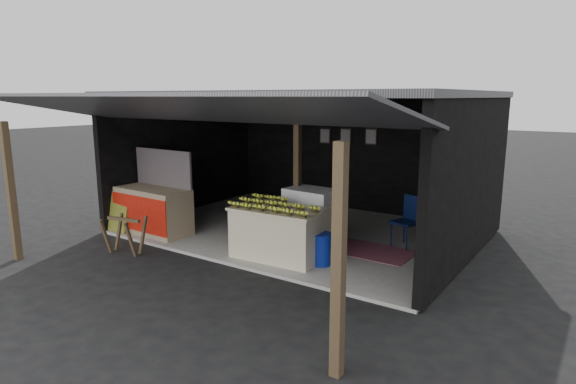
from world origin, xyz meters
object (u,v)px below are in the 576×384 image
Objects in this scene: neighbor_stall at (154,208)px; sawhorse at (124,231)px; plastic_chair at (410,217)px; white_crate at (312,217)px; banana_table at (280,232)px; water_barrel at (321,250)px.

neighbor_stall is 1.32m from sawhorse.
plastic_chair is (4.28, 3.33, 0.20)m from sawhorse.
neighbor_stall is at bearing -156.10° from white_crate.
water_barrel is (0.82, 0.08, -0.20)m from banana_table.
water_barrel is (0.75, -0.90, -0.29)m from white_crate.
white_crate is 0.63× the size of neighbor_stall.
neighbor_stall is 5.30m from plastic_chair.
water_barrel is (3.98, 0.27, -0.26)m from neighbor_stall.
neighbor_stall is at bearing 104.03° from sawhorse.
plastic_chair is (1.62, 0.98, 0.03)m from white_crate.
banana_table reaches higher than sawhorse.
plastic_chair reaches higher than banana_table.
banana_table is 0.98× the size of neighbor_stall.
banana_table is 2.94m from sawhorse.
white_crate reaches higher than plastic_chair.
white_crate is 3.56m from sawhorse.
banana_table is at bearing 16.31° from sawhorse.
white_crate is 1.21m from water_barrel.
neighbor_stall is 4.00m from water_barrel.
banana_table is 3.26× the size of water_barrel.
white_crate is at bearing 29.96° from sawhorse.
plastic_chair is (1.68, 1.96, 0.12)m from banana_table.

